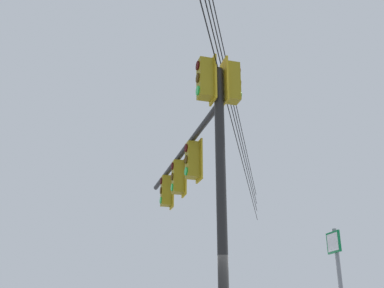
# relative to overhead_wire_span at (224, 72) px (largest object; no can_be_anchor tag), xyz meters

# --- Properties ---
(signal_mast_assembly) EXTENTS (6.51, 2.42, 6.67)m
(signal_mast_assembly) POSITION_rel_overhead_wire_span_xyz_m (-0.69, -0.35, -2.20)
(signal_mast_assembly) COLOR black
(signal_mast_assembly) RESTS_ON ground
(overhead_wire_span) EXTENTS (19.37, 18.28, 1.61)m
(overhead_wire_span) POSITION_rel_overhead_wire_span_xyz_m (0.00, 0.00, 0.00)
(overhead_wire_span) COLOR black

